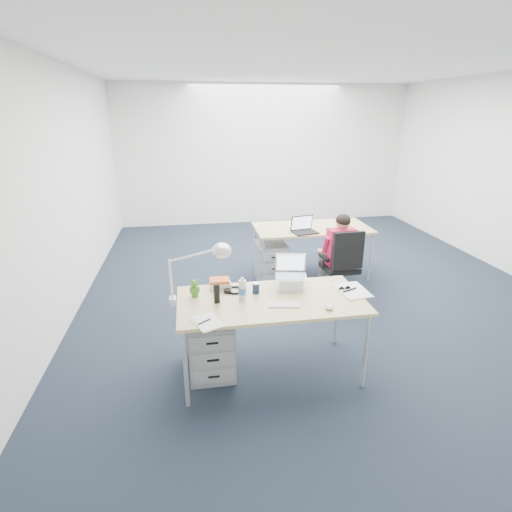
{
  "coord_description": "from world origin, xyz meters",
  "views": [
    {
      "loc": [
        -1.6,
        -4.81,
        2.25
      ],
      "look_at": [
        -0.95,
        -0.99,
        0.85
      ],
      "focal_mm": 28.0,
      "sensor_mm": 36.0,
      "label": 1
    }
  ],
  "objects_px": {
    "desk_near": "(271,304)",
    "cordless_phone": "(217,294)",
    "headphones": "(235,290)",
    "wireless_keyboard": "(284,304)",
    "sunglasses": "(344,289)",
    "book_stack": "(220,284)",
    "can_koozie": "(256,288)",
    "office_chair": "(340,280)",
    "desk_lamp": "(191,273)",
    "computer_mouse": "(329,306)",
    "desk_far": "(312,230)",
    "water_bottle": "(242,289)",
    "bear_figurine": "(195,288)",
    "silver_laptop": "(291,273)",
    "dark_laptop": "(305,225)",
    "drawer_pedestal_far": "(271,263)",
    "seated_person": "(336,254)",
    "drawer_pedestal_near": "(211,344)",
    "far_cup": "(341,223)"
  },
  "relations": [
    {
      "from": "desk_near",
      "to": "cordless_phone",
      "type": "distance_m",
      "value": 0.48
    },
    {
      "from": "headphones",
      "to": "cordless_phone",
      "type": "relative_size",
      "value": 1.24
    },
    {
      "from": "wireless_keyboard",
      "to": "sunglasses",
      "type": "xyz_separation_m",
      "value": [
        0.61,
        0.19,
        0.01
      ]
    },
    {
      "from": "book_stack",
      "to": "can_koozie",
      "type": "bearing_deg",
      "value": -27.98
    },
    {
      "from": "office_chair",
      "to": "cordless_phone",
      "type": "height_order",
      "value": "office_chair"
    },
    {
      "from": "desk_near",
      "to": "office_chair",
      "type": "height_order",
      "value": "office_chair"
    },
    {
      "from": "desk_lamp",
      "to": "cordless_phone",
      "type": "bearing_deg",
      "value": -7.23
    },
    {
      "from": "computer_mouse",
      "to": "cordless_phone",
      "type": "relative_size",
      "value": 0.62
    },
    {
      "from": "desk_far",
      "to": "water_bottle",
      "type": "relative_size",
      "value": 7.89
    },
    {
      "from": "book_stack",
      "to": "sunglasses",
      "type": "distance_m",
      "value": 1.13
    },
    {
      "from": "bear_figurine",
      "to": "desk_lamp",
      "type": "relative_size",
      "value": 0.3
    },
    {
      "from": "desk_far",
      "to": "computer_mouse",
      "type": "bearing_deg",
      "value": -103.96
    },
    {
      "from": "silver_laptop",
      "to": "headphones",
      "type": "distance_m",
      "value": 0.53
    },
    {
      "from": "computer_mouse",
      "to": "desk_lamp",
      "type": "relative_size",
      "value": 0.19
    },
    {
      "from": "headphones",
      "to": "book_stack",
      "type": "distance_m",
      "value": 0.16
    },
    {
      "from": "desk_near",
      "to": "dark_laptop",
      "type": "relative_size",
      "value": 5.05
    },
    {
      "from": "drawer_pedestal_far",
      "to": "seated_person",
      "type": "bearing_deg",
      "value": -37.64
    },
    {
      "from": "drawer_pedestal_far",
      "to": "sunglasses",
      "type": "xyz_separation_m",
      "value": [
        0.26,
        -1.97,
        0.47
      ]
    },
    {
      "from": "desk_lamp",
      "to": "headphones",
      "type": "bearing_deg",
      "value": 24.93
    },
    {
      "from": "seated_person",
      "to": "headphones",
      "type": "xyz_separation_m",
      "value": [
        -1.44,
        -1.27,
        0.19
      ]
    },
    {
      "from": "desk_near",
      "to": "desk_lamp",
      "type": "relative_size",
      "value": 2.95
    },
    {
      "from": "silver_laptop",
      "to": "sunglasses",
      "type": "xyz_separation_m",
      "value": [
        0.47,
        -0.13,
        -0.14
      ]
    },
    {
      "from": "desk_lamp",
      "to": "desk_far",
      "type": "bearing_deg",
      "value": 51.77
    },
    {
      "from": "wireless_keyboard",
      "to": "desk_lamp",
      "type": "height_order",
      "value": "desk_lamp"
    },
    {
      "from": "drawer_pedestal_far",
      "to": "cordless_phone",
      "type": "height_order",
      "value": "cordless_phone"
    },
    {
      "from": "water_bottle",
      "to": "drawer_pedestal_near",
      "type": "bearing_deg",
      "value": 169.32
    },
    {
      "from": "bear_figurine",
      "to": "cordless_phone",
      "type": "distance_m",
      "value": 0.24
    },
    {
      "from": "computer_mouse",
      "to": "headphones",
      "type": "xyz_separation_m",
      "value": [
        -0.72,
        0.46,
        -0.0
      ]
    },
    {
      "from": "drawer_pedestal_near",
      "to": "seated_person",
      "type": "bearing_deg",
      "value": 39.64
    },
    {
      "from": "book_stack",
      "to": "dark_laptop",
      "type": "bearing_deg",
      "value": 51.23
    },
    {
      "from": "seated_person",
      "to": "drawer_pedestal_near",
      "type": "xyz_separation_m",
      "value": [
        -1.68,
        -1.39,
        -0.28
      ]
    },
    {
      "from": "sunglasses",
      "to": "can_koozie",
      "type": "bearing_deg",
      "value": 169.31
    },
    {
      "from": "office_chair",
      "to": "sunglasses",
      "type": "relative_size",
      "value": 8.25
    },
    {
      "from": "book_stack",
      "to": "cordless_phone",
      "type": "relative_size",
      "value": 1.13
    },
    {
      "from": "seated_person",
      "to": "silver_laptop",
      "type": "relative_size",
      "value": 3.68
    },
    {
      "from": "wireless_keyboard",
      "to": "headphones",
      "type": "height_order",
      "value": "headphones"
    },
    {
      "from": "drawer_pedestal_near",
      "to": "book_stack",
      "type": "height_order",
      "value": "book_stack"
    },
    {
      "from": "seated_person",
      "to": "desk_lamp",
      "type": "height_order",
      "value": "desk_lamp"
    },
    {
      "from": "desk_far",
      "to": "headphones",
      "type": "xyz_separation_m",
      "value": [
        -1.32,
        -1.94,
        0.06
      ]
    },
    {
      "from": "can_koozie",
      "to": "dark_laptop",
      "type": "relative_size",
      "value": 0.32
    },
    {
      "from": "desk_lamp",
      "to": "dark_laptop",
      "type": "bearing_deg",
      "value": 51.11
    },
    {
      "from": "dark_laptop",
      "to": "office_chair",
      "type": "bearing_deg",
      "value": -71.63
    },
    {
      "from": "desk_near",
      "to": "bear_figurine",
      "type": "distance_m",
      "value": 0.68
    },
    {
      "from": "silver_laptop",
      "to": "can_koozie",
      "type": "xyz_separation_m",
      "value": [
        -0.33,
        -0.05,
        -0.1
      ]
    },
    {
      "from": "wireless_keyboard",
      "to": "far_cup",
      "type": "distance_m",
      "value": 2.61
    },
    {
      "from": "wireless_keyboard",
      "to": "far_cup",
      "type": "xyz_separation_m",
      "value": [
        1.35,
        2.23,
        0.04
      ]
    },
    {
      "from": "seated_person",
      "to": "water_bottle",
      "type": "bearing_deg",
      "value": -137.65
    },
    {
      "from": "headphones",
      "to": "sunglasses",
      "type": "height_order",
      "value": "headphones"
    },
    {
      "from": "drawer_pedestal_far",
      "to": "water_bottle",
      "type": "bearing_deg",
      "value": -108.64
    },
    {
      "from": "office_chair",
      "to": "can_koozie",
      "type": "height_order",
      "value": "office_chair"
    }
  ]
}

